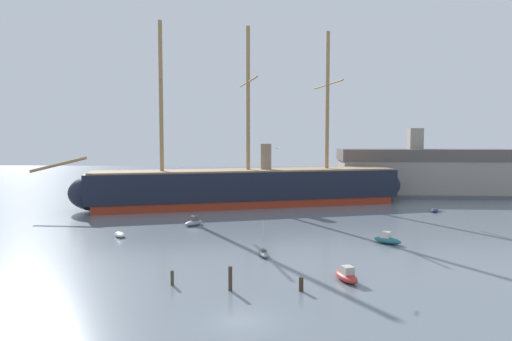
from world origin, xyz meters
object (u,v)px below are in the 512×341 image
motorboat_far_left (127,206)px  dinghy_far_right (434,210)px  mooring_piling_right_pair (301,284)px  dockside_warehouse_right (426,172)px  motorboat_mid_right (387,240)px  motorboat_alongside_bow (194,222)px  tall_ship (248,187)px  motorboat_foreground_right (346,276)px  mooring_piling_left_pair (172,278)px  dinghy_distant_centre (288,200)px  mooring_piling_nearest (230,279)px  seagull_in_flight (278,148)px  dinghy_mid_left (120,234)px  sailboat_near_centre (263,253)px

motorboat_far_left → dinghy_far_right: (59.73, -0.20, -0.14)m
dinghy_far_right → mooring_piling_right_pair: size_ratio=2.31×
motorboat_far_left → dockside_warehouse_right: 71.29m
motorboat_mid_right → motorboat_alongside_bow: motorboat_mid_right is taller
motorboat_alongside_bow → dockside_warehouse_right: size_ratio=0.08×
motorboat_alongside_bow → dinghy_far_right: 45.68m
motorboat_alongside_bow → tall_ship: bearing=72.6°
motorboat_foreground_right → motorboat_far_left: bearing=131.4°
motorboat_far_left → motorboat_alongside_bow: bearing=-44.0°
mooring_piling_right_pair → motorboat_mid_right: bearing=58.0°
motorboat_far_left → mooring_piling_left_pair: mooring_piling_left_pair is taller
motorboat_foreground_right → motorboat_mid_right: 17.48m
motorboat_alongside_bow → dockside_warehouse_right: 65.17m
motorboat_mid_right → dinghy_far_right: (14.78, 26.55, -0.22)m
motorboat_foreground_right → motorboat_far_left: 56.76m
dinghy_distant_centre → dockside_warehouse_right: 37.02m
tall_ship → mooring_piling_right_pair: (9.31, -50.87, -3.35)m
mooring_piling_nearest → dockside_warehouse_right: dockside_warehouse_right is taller
dinghy_far_right → motorboat_mid_right: bearing=-119.1°
motorboat_mid_right → seagull_in_flight: size_ratio=3.28×
motorboat_foreground_right → dinghy_far_right: 47.83m
dinghy_mid_left → seagull_in_flight: bearing=-17.8°
dinghy_distant_centre → mooring_piling_left_pair: bearing=-100.6°
dinghy_distant_centre → dockside_warehouse_right: dockside_warehouse_right is taller
mooring_piling_left_pair → motorboat_far_left: bearing=115.3°
dockside_warehouse_right → motorboat_alongside_bow: bearing=-139.1°
motorboat_mid_right → mooring_piling_right_pair: size_ratio=3.02×
motorboat_mid_right → dinghy_distant_centre: bearing=108.1°
motorboat_mid_right → dinghy_distant_centre: motorboat_mid_right is taller
sailboat_near_centre → motorboat_alongside_bow: bearing=124.4°
mooring_piling_left_pair → dockside_warehouse_right: dockside_warehouse_right is taller
sailboat_near_centre → dinghy_far_right: sailboat_near_centre is taller
motorboat_foreground_right → seagull_in_flight: 17.15m
dockside_warehouse_right → motorboat_mid_right: bearing=-111.8°
dinghy_far_right → motorboat_alongside_bow: bearing=-159.2°
sailboat_near_centre → dinghy_distant_centre: sailboat_near_centre is taller
tall_ship → dockside_warehouse_right: bearing=26.4°
dinghy_mid_left → dinghy_distant_centre: 44.85m
motorboat_alongside_bow → mooring_piling_left_pair: (4.13, -28.43, 0.14)m
tall_ship → motorboat_alongside_bow: bearing=-107.4°
mooring_piling_left_pair → dockside_warehouse_right: bearing=57.7°
mooring_piling_nearest → dockside_warehouse_right: (39.34, 72.15, 4.62)m
mooring_piling_left_pair → dockside_warehouse_right: (44.95, 71.00, 5.05)m
mooring_piling_left_pair → dockside_warehouse_right: 84.18m
motorboat_alongside_bow → dinghy_far_right: size_ratio=1.31×
dinghy_distant_centre → mooring_piling_right_pair: (1.11, -58.56, 0.38)m
motorboat_alongside_bow → mooring_piling_right_pair: (16.07, -29.28, 0.10)m
motorboat_foreground_right → dinghy_distant_centre: bearing=95.7°
dinghy_mid_left → motorboat_mid_right: (36.55, -1.44, 0.21)m
dinghy_distant_centre → sailboat_near_centre: bearing=-93.5°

